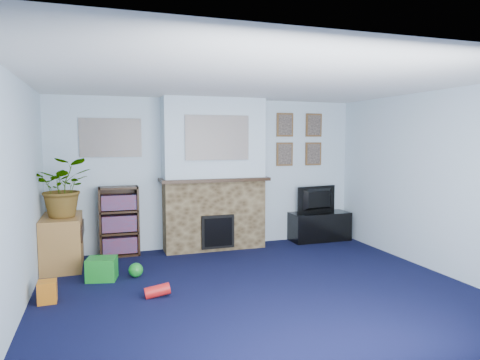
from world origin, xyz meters
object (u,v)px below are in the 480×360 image
object	(u,v)px
television	(319,199)
sideboard	(62,242)
tv_stand	(319,227)
bookshelf	(119,223)

from	to	relation	value
television	sideboard	xyz separation A→B (m)	(-4.13, -0.30, -0.37)
television	tv_stand	bearing A→B (deg)	80.01
television	bookshelf	world-z (taller)	bookshelf
tv_stand	bookshelf	distance (m)	3.37
television	sideboard	distance (m)	4.15
tv_stand	sideboard	size ratio (longest dim) A/B	1.13
television	bookshelf	bearing A→B (deg)	-10.95
tv_stand	bookshelf	bearing A→B (deg)	178.69
television	sideboard	world-z (taller)	television
sideboard	bookshelf	bearing A→B (deg)	24.94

